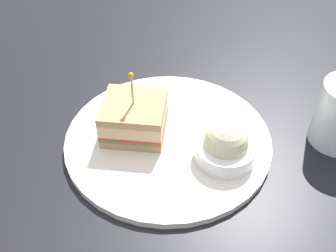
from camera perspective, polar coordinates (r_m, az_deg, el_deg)
The scene contains 4 objects.
ground_plane at distance 58.01cm, azimuth 0.00°, elevation -2.92°, with size 117.24×117.24×2.00cm, color black.
plate at distance 56.94cm, azimuth 0.00°, elevation -1.86°, with size 29.37×29.37×1.02cm, color silver.
sandwich_half_center at distance 55.85cm, azimuth -4.87°, elevation 1.22°, with size 9.12×9.52×10.22cm.
coleslaw_bowl at distance 52.75cm, azimuth 8.29°, elevation -2.82°, with size 8.16×8.16×5.88cm.
Camera 1 is at (-39.52, -9.32, 40.43)cm, focal length 42.35 mm.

